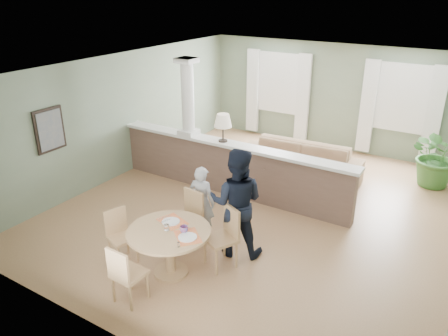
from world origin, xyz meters
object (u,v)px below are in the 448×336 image
Objects in this scene: sofa at (297,163)px; chair_side at (120,233)px; child_person at (202,202)px; chair_far_boy at (189,216)px; dining_table at (170,239)px; chair_near at (125,273)px; houseplant at (439,156)px; chair_far_man at (225,234)px; man_person at (236,203)px.

sofa is 3.17× the size of chair_side.
sofa is at bearing 3.63° from chair_side.
chair_far_boy is at bearing 78.33° from child_person.
chair_near is at bearing -96.79° from dining_table.
houseplant is at bearing 22.95° from sofa.
houseplant reaches higher than child_person.
child_person reaches higher than chair_far_man.
dining_table is 0.84m from chair_far_boy.
child_person is (-0.21, 1.14, 0.05)m from dining_table.
child_person is (-0.11, 1.98, 0.16)m from chair_near.
sofa is at bearing -104.61° from man_person.
dining_table reaches higher than sofa.
houseplant is 1.12× the size of dining_table.
man_person is at bearing 22.89° from chair_far_boy.
chair_far_boy is (-3.16, -4.67, -0.16)m from houseplant.
chair_far_boy is 0.53× the size of man_person.
chair_far_boy reaches higher than sofa.
chair_side is at bearing -117.62° from chair_far_boy.
dining_table is (-0.26, -4.15, 0.20)m from sofa.
chair_near is 1.99m from child_person.
sofa is at bearing -153.60° from houseplant.
man_person reaches higher than chair_far_man.
chair_far_man is (0.56, 0.63, -0.06)m from dining_table.
sofa is at bearing -105.87° from child_person.
houseplant is 7.00m from chair_near.
child_person is (-0.47, -3.01, 0.25)m from sofa.
houseplant is at bearing -113.43° from chair_near.
child_person reaches higher than sofa.
dining_table is 1.38× the size of chair_near.
man_person is (0.75, -0.13, 0.25)m from child_person.
dining_table is 1.27× the size of chair_far_man.
chair_far_man is 0.53m from man_person.
dining_table is 0.86m from chair_near.
chair_side reaches higher than dining_table.
houseplant is at bearing -132.88° from child_person.
child_person is 0.72× the size of man_person.
chair_far_boy is 1.66m from chair_near.
child_person is (0.69, 1.26, 0.17)m from chair_side.
dining_table is at bearing -104.58° from chair_far_man.
sofa is 2.80× the size of chair_far_man.
sofa is 2.20× the size of dining_table.
houseplant is 0.77× the size of man_person.
sofa is 2.85× the size of chair_far_boy.
dining_table is (-2.92, -5.47, -0.10)m from houseplant.
child_person is at bearing -84.68° from chair_near.
chair_far_man is 0.54× the size of man_person.
houseplant is 6.20m from dining_table.
child_person is at bearing 100.50° from dining_table.
child_person is at bearing 173.56° from chair_far_man.
sofa is 1.97× the size of houseplant.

